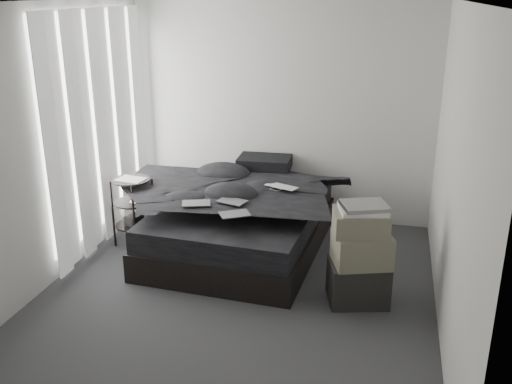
% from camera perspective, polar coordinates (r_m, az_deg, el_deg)
% --- Properties ---
extents(floor, '(3.60, 4.20, 0.01)m').
position_cam_1_polar(floor, '(5.39, -2.04, -10.34)').
color(floor, '#353538').
rests_on(floor, ground).
extents(ceiling, '(3.60, 4.20, 0.01)m').
position_cam_1_polar(ceiling, '(4.67, -2.45, 18.50)').
color(ceiling, white).
rests_on(ceiling, ground).
extents(wall_back, '(3.60, 0.01, 2.60)m').
position_cam_1_polar(wall_back, '(6.86, 2.59, 7.90)').
color(wall_back, silver).
rests_on(wall_back, ground).
extents(wall_front, '(3.60, 0.01, 2.60)m').
position_cam_1_polar(wall_front, '(3.05, -13.13, -8.06)').
color(wall_front, silver).
rests_on(wall_front, ground).
extents(wall_left, '(0.01, 4.20, 2.60)m').
position_cam_1_polar(wall_left, '(5.62, -20.22, 4.08)').
color(wall_left, silver).
rests_on(wall_left, ground).
extents(wall_right, '(0.01, 4.20, 2.60)m').
position_cam_1_polar(wall_right, '(4.73, 19.27, 1.39)').
color(wall_right, silver).
rests_on(wall_right, ground).
extents(window_left, '(0.02, 2.00, 2.30)m').
position_cam_1_polar(window_left, '(6.34, -15.71, 6.69)').
color(window_left, white).
rests_on(window_left, wall_left).
extents(curtain_left, '(0.06, 2.12, 2.48)m').
position_cam_1_polar(curtain_left, '(6.33, -15.25, 6.06)').
color(curtain_left, white).
rests_on(curtain_left, wall_left).
extents(bed, '(1.78, 2.28, 0.30)m').
position_cam_1_polar(bed, '(6.25, -1.49, -4.38)').
color(bed, black).
rests_on(bed, floor).
extents(mattress, '(1.72, 2.21, 0.23)m').
position_cam_1_polar(mattress, '(6.15, -1.52, -2.13)').
color(mattress, black).
rests_on(mattress, bed).
extents(duvet, '(1.72, 1.96, 0.25)m').
position_cam_1_polar(duvet, '(6.02, -1.70, -0.15)').
color(duvet, black).
rests_on(duvet, mattress).
extents(pillow_lower, '(0.68, 0.48, 0.15)m').
position_cam_1_polar(pillow_lower, '(6.86, 0.31, 1.91)').
color(pillow_lower, black).
rests_on(pillow_lower, mattress).
extents(pillow_upper, '(0.63, 0.45, 0.14)m').
position_cam_1_polar(pillow_upper, '(6.78, 0.86, 2.95)').
color(pillow_upper, black).
rests_on(pillow_upper, pillow_lower).
extents(laptop, '(0.41, 0.34, 0.03)m').
position_cam_1_polar(laptop, '(5.95, 2.29, 1.07)').
color(laptop, silver).
rests_on(laptop, duvet).
extents(comic_a, '(0.32, 0.26, 0.01)m').
position_cam_1_polar(comic_a, '(5.60, -6.03, -0.36)').
color(comic_a, black).
rests_on(comic_a, duvet).
extents(comic_b, '(0.31, 0.25, 0.01)m').
position_cam_1_polar(comic_b, '(5.62, -2.42, -0.10)').
color(comic_b, black).
rests_on(comic_b, duvet).
extents(comic_c, '(0.33, 0.30, 0.01)m').
position_cam_1_polar(comic_c, '(5.30, -2.16, -1.29)').
color(comic_c, black).
rests_on(comic_c, duvet).
extents(side_stand, '(0.52, 0.52, 0.75)m').
position_cam_1_polar(side_stand, '(6.40, -12.15, -2.02)').
color(side_stand, black).
rests_on(side_stand, floor).
extents(papers, '(0.32, 0.25, 0.02)m').
position_cam_1_polar(papers, '(6.26, -12.40, 1.21)').
color(papers, white).
rests_on(papers, side_stand).
extents(floor_books, '(0.22, 0.25, 0.15)m').
position_cam_1_polar(floor_books, '(6.44, -10.25, -4.70)').
color(floor_books, black).
rests_on(floor_books, floor).
extents(box_lower, '(0.61, 0.53, 0.38)m').
position_cam_1_polar(box_lower, '(5.30, 10.15, -8.85)').
color(box_lower, black).
rests_on(box_lower, floor).
extents(box_mid, '(0.58, 0.52, 0.29)m').
position_cam_1_polar(box_mid, '(5.14, 10.52, -5.59)').
color(box_mid, '#666250').
rests_on(box_mid, box_lower).
extents(box_upper, '(0.53, 0.46, 0.20)m').
position_cam_1_polar(box_upper, '(5.05, 10.42, -3.00)').
color(box_upper, '#666250').
rests_on(box_upper, box_mid).
extents(art_book_white, '(0.46, 0.41, 0.04)m').
position_cam_1_polar(art_book_white, '(5.00, 10.63, -1.71)').
color(art_book_white, silver).
rests_on(art_book_white, box_upper).
extents(art_book_snake, '(0.47, 0.42, 0.04)m').
position_cam_1_polar(art_book_snake, '(4.98, 10.81, -1.35)').
color(art_book_snake, silver).
rests_on(art_book_snake, art_book_white).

